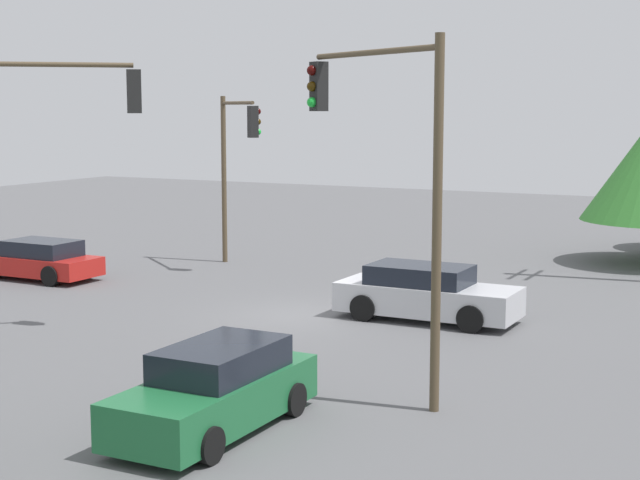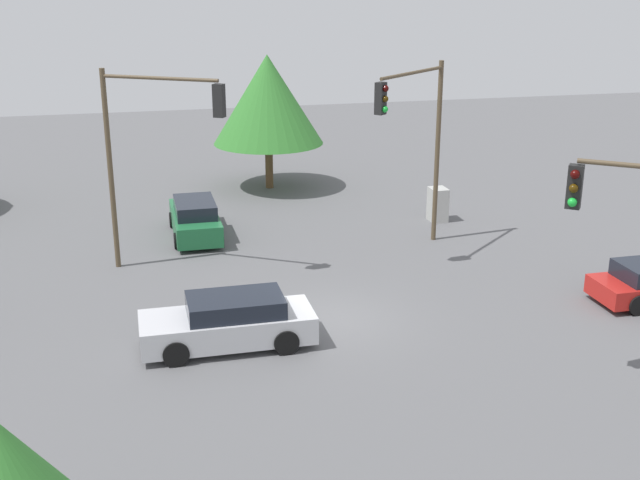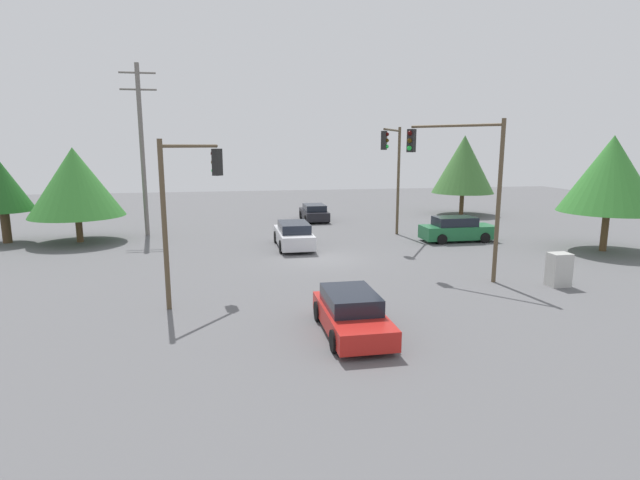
{
  "view_description": "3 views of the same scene",
  "coord_description": "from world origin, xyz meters",
  "px_view_note": "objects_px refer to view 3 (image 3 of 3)",
  "views": [
    {
      "loc": [
        22.91,
        12.43,
        5.63
      ],
      "look_at": [
        -1.11,
        -0.05,
        1.94
      ],
      "focal_mm": 55.0,
      "sensor_mm": 36.0,
      "label": 1
    },
    {
      "loc": [
        -21.37,
        5.5,
        9.93
      ],
      "look_at": [
        1.53,
        -0.06,
        2.03
      ],
      "focal_mm": 45.0,
      "sensor_mm": 36.0,
      "label": 2
    },
    {
      "loc": [
        -4.72,
        -24.86,
        5.79
      ],
      "look_at": [
        -0.22,
        -0.71,
        1.12
      ],
      "focal_mm": 28.0,
      "sensor_mm": 36.0,
      "label": 3
    }
  ],
  "objects_px": {
    "traffic_signal_aux": "(187,192)",
    "sedan_red": "(351,313)",
    "sedan_silver": "(294,235)",
    "electrical_cabinet": "(559,270)",
    "sedan_dark": "(314,213)",
    "traffic_signal_cross": "(394,162)",
    "sedan_green": "(457,230)",
    "traffic_signal_main": "(463,171)"
  },
  "relations": [
    {
      "from": "sedan_red",
      "to": "traffic_signal_cross",
      "type": "height_order",
      "value": "traffic_signal_cross"
    },
    {
      "from": "electrical_cabinet",
      "to": "sedan_green",
      "type": "bearing_deg",
      "value": 88.39
    },
    {
      "from": "sedan_silver",
      "to": "traffic_signal_aux",
      "type": "relative_size",
      "value": 0.8
    },
    {
      "from": "sedan_green",
      "to": "traffic_signal_aux",
      "type": "xyz_separation_m",
      "value": [
        -15.19,
        -9.17,
        3.37
      ]
    },
    {
      "from": "traffic_signal_cross",
      "to": "traffic_signal_aux",
      "type": "xyz_separation_m",
      "value": [
        -11.56,
        -10.77,
        -0.66
      ]
    },
    {
      "from": "sedan_green",
      "to": "traffic_signal_main",
      "type": "height_order",
      "value": "traffic_signal_main"
    },
    {
      "from": "sedan_silver",
      "to": "traffic_signal_cross",
      "type": "xyz_separation_m",
      "value": [
        6.45,
        1.62,
        4.04
      ]
    },
    {
      "from": "sedan_green",
      "to": "traffic_signal_aux",
      "type": "height_order",
      "value": "traffic_signal_aux"
    },
    {
      "from": "traffic_signal_aux",
      "to": "electrical_cabinet",
      "type": "distance_m",
      "value": 15.32
    },
    {
      "from": "traffic_signal_aux",
      "to": "sedan_silver",
      "type": "bearing_deg",
      "value": 8.71
    },
    {
      "from": "sedan_green",
      "to": "traffic_signal_cross",
      "type": "xyz_separation_m",
      "value": [
        -3.63,
        1.61,
        4.03
      ]
    },
    {
      "from": "sedan_red",
      "to": "traffic_signal_cross",
      "type": "xyz_separation_m",
      "value": [
        6.44,
        15.21,
        4.12
      ]
    },
    {
      "from": "sedan_red",
      "to": "sedan_dark",
      "type": "xyz_separation_m",
      "value": [
        2.92,
        23.57,
        -0.01
      ]
    },
    {
      "from": "sedan_green",
      "to": "sedan_dark",
      "type": "xyz_separation_m",
      "value": [
        -7.14,
        9.96,
        -0.1
      ]
    },
    {
      "from": "traffic_signal_main",
      "to": "sedan_dark",
      "type": "bearing_deg",
      "value": -29.55
    },
    {
      "from": "traffic_signal_cross",
      "to": "sedan_silver",
      "type": "bearing_deg",
      "value": -44.51
    },
    {
      "from": "sedan_green",
      "to": "traffic_signal_main",
      "type": "relative_size",
      "value": 0.65
    },
    {
      "from": "sedan_green",
      "to": "traffic_signal_cross",
      "type": "distance_m",
      "value": 5.66
    },
    {
      "from": "sedan_red",
      "to": "sedan_dark",
      "type": "height_order",
      "value": "sedan_red"
    },
    {
      "from": "sedan_silver",
      "to": "traffic_signal_aux",
      "type": "height_order",
      "value": "traffic_signal_aux"
    },
    {
      "from": "sedan_dark",
      "to": "traffic_signal_cross",
      "type": "bearing_deg",
      "value": -67.19
    },
    {
      "from": "sedan_dark",
      "to": "traffic_signal_cross",
      "type": "height_order",
      "value": "traffic_signal_cross"
    },
    {
      "from": "sedan_silver",
      "to": "sedan_dark",
      "type": "bearing_deg",
      "value": 73.6
    },
    {
      "from": "sedan_red",
      "to": "traffic_signal_cross",
      "type": "distance_m",
      "value": 17.02
    },
    {
      "from": "electrical_cabinet",
      "to": "sedan_dark",
      "type": "bearing_deg",
      "value": 108.92
    },
    {
      "from": "sedan_red",
      "to": "sedan_silver",
      "type": "bearing_deg",
      "value": -89.93
    },
    {
      "from": "sedan_red",
      "to": "traffic_signal_main",
      "type": "distance_m",
      "value": 9.58
    },
    {
      "from": "traffic_signal_main",
      "to": "traffic_signal_cross",
      "type": "relative_size",
      "value": 0.99
    },
    {
      "from": "sedan_red",
      "to": "sedan_dark",
      "type": "bearing_deg",
      "value": -97.07
    },
    {
      "from": "traffic_signal_main",
      "to": "sedan_red",
      "type": "bearing_deg",
      "value": 91.87
    },
    {
      "from": "sedan_red",
      "to": "electrical_cabinet",
      "type": "height_order",
      "value": "electrical_cabinet"
    },
    {
      "from": "sedan_green",
      "to": "electrical_cabinet",
      "type": "xyz_separation_m",
      "value": [
        -0.28,
        -10.06,
        -0.02
      ]
    },
    {
      "from": "traffic_signal_main",
      "to": "electrical_cabinet",
      "type": "height_order",
      "value": "traffic_signal_main"
    },
    {
      "from": "traffic_signal_main",
      "to": "traffic_signal_aux",
      "type": "relative_size",
      "value": 1.14
    },
    {
      "from": "sedan_red",
      "to": "electrical_cabinet",
      "type": "xyz_separation_m",
      "value": [
        9.78,
        3.55,
        0.07
      ]
    },
    {
      "from": "sedan_silver",
      "to": "electrical_cabinet",
      "type": "relative_size",
      "value": 3.41
    },
    {
      "from": "sedan_green",
      "to": "sedan_red",
      "type": "xyz_separation_m",
      "value": [
        -10.06,
        -13.61,
        -0.09
      ]
    },
    {
      "from": "traffic_signal_aux",
      "to": "sedan_red",
      "type": "bearing_deg",
      "value": -92.95
    },
    {
      "from": "traffic_signal_cross",
      "to": "sedan_dark",
      "type": "bearing_deg",
      "value": -125.83
    },
    {
      "from": "sedan_green",
      "to": "electrical_cabinet",
      "type": "relative_size",
      "value": 3.18
    },
    {
      "from": "traffic_signal_aux",
      "to": "sedan_dark",
      "type": "bearing_deg",
      "value": 15.08
    },
    {
      "from": "sedan_red",
      "to": "sedan_green",
      "type": "bearing_deg",
      "value": -126.49
    }
  ]
}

